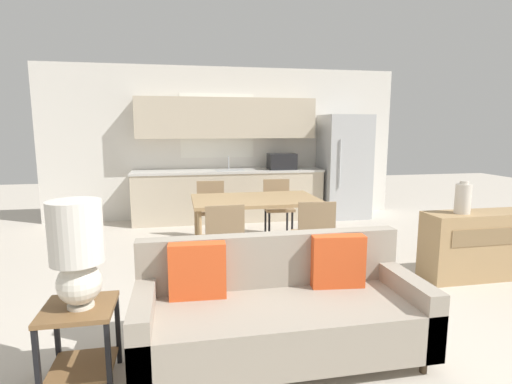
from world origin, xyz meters
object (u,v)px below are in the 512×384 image
(side_table, at_px, (80,332))
(dining_chair_far_right, at_px, (278,205))
(refrigerator, at_px, (344,166))
(couch, at_px, (279,310))
(table_lamp, at_px, (77,250))
(dining_table, at_px, (255,203))
(dining_chair_near_right, at_px, (314,233))
(vase, at_px, (463,198))
(credenza, at_px, (481,245))
(dining_chair_far_left, at_px, (211,207))
(dining_chair_near_left, at_px, (223,238))

(side_table, distance_m, dining_chair_far_right, 3.82)
(refrigerator, xyz_separation_m, couch, (-2.31, -4.24, -0.59))
(side_table, relative_size, table_lamp, 0.78)
(dining_table, xyz_separation_m, dining_chair_near_right, (0.50, -0.82, -0.20))
(couch, relative_size, vase, 5.76)
(couch, bearing_deg, credenza, 22.40)
(dining_table, height_order, dining_chair_far_left, dining_chair_far_left)
(table_lamp, bearing_deg, dining_chair_far_right, 57.01)
(vase, bearing_deg, dining_chair_far_left, 140.75)
(vase, relative_size, dining_chair_far_left, 0.40)
(dining_chair_near_left, height_order, dining_chair_far_right, same)
(refrigerator, distance_m, couch, 4.87)
(couch, bearing_deg, refrigerator, 61.47)
(dining_table, bearing_deg, side_table, -124.04)
(couch, xyz_separation_m, dining_chair_far_left, (-0.23, 3.09, 0.15))
(table_lamp, xyz_separation_m, credenza, (3.85, 1.15, -0.53))
(refrigerator, relative_size, credenza, 1.44)
(dining_chair_far_right, bearing_deg, dining_chair_far_left, -176.32)
(dining_chair_near_left, bearing_deg, vase, 168.59)
(refrigerator, xyz_separation_m, dining_chair_near_right, (-1.54, -2.80, -0.44))
(vase, xyz_separation_m, dining_chair_far_left, (-2.50, 2.05, -0.40))
(couch, bearing_deg, dining_chair_far_right, 75.99)
(refrigerator, bearing_deg, dining_chair_far_left, -155.59)
(vase, distance_m, dining_chair_near_left, 2.57)
(dining_table, xyz_separation_m, dining_chair_near_left, (-0.50, -0.82, -0.20))
(dining_table, height_order, couch, couch)
(credenza, relative_size, dining_chair_near_left, 1.50)
(side_table, bearing_deg, credenza, 16.40)
(vase, distance_m, dining_chair_far_left, 3.26)
(side_table, xyz_separation_m, dining_chair_near_right, (2.08, 1.53, 0.14))
(dining_chair_far_right, distance_m, dining_chair_near_right, 1.66)
(refrigerator, relative_size, side_table, 3.54)
(credenza, height_order, dining_chair_far_right, dining_chair_far_right)
(dining_chair_near_left, bearing_deg, side_table, 52.21)
(dining_table, xyz_separation_m, side_table, (-1.59, -2.35, -0.34))
(table_lamp, bearing_deg, dining_chair_near_left, 55.25)
(couch, height_order, dining_chair_far_left, dining_chair_far_left)
(dining_chair_far_right, bearing_deg, dining_table, -118.00)
(refrigerator, xyz_separation_m, dining_chair_far_right, (-1.53, -1.14, -0.44))
(vase, xyz_separation_m, dining_chair_far_right, (-1.50, 2.06, -0.40))
(table_lamp, distance_m, dining_chair_far_left, 3.39)
(couch, bearing_deg, side_table, -176.17)
(dining_table, relative_size, credenza, 1.22)
(vase, height_order, dining_chair_near_left, vase)
(credenza, distance_m, vase, 0.60)
(dining_chair_near_right, bearing_deg, dining_chair_far_right, -83.98)
(dining_chair_far_left, bearing_deg, side_table, -104.27)
(vase, bearing_deg, side_table, -162.48)
(dining_table, distance_m, credenza, 2.60)
(table_lamp, distance_m, dining_chair_near_right, 2.60)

